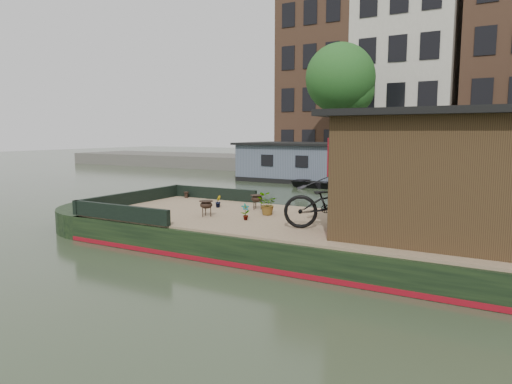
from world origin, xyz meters
The scene contains 18 objects.
ground centered at (0.00, 0.00, 0.00)m, with size 120.00×120.00×0.00m, color #283320.
houseboat_hull centered at (-1.33, 0.00, 0.27)m, with size 14.01×4.02×0.60m.
houseboat_deck centered at (0.00, 0.00, 0.62)m, with size 11.80×3.80×0.05m, color #9D8161.
bow_bulwark centered at (-5.07, 0.00, 0.82)m, with size 3.00×4.00×0.35m.
cabin centered at (2.19, 0.00, 1.88)m, with size 4.00×3.50×2.42m.
bicycle centered at (0.20, -0.45, 1.20)m, with size 0.73×2.09×1.10m, color black.
potted_plant_a centered at (-1.91, -0.52, 0.84)m, with size 0.20×0.14×0.38m, color maroon.
potted_plant_b centered at (-3.49, 0.68, 0.81)m, with size 0.18×0.14×0.32m, color brown.
potted_plant_c centered at (-1.80, 0.30, 0.92)m, with size 0.48×0.42×0.53m, color #A0432E.
brazier_front centered at (-2.97, -0.58, 0.84)m, with size 0.36×0.36×0.38m, color black, non-canonical shape.
brazier_rear centered at (-2.40, 0.91, 0.84)m, with size 0.36×0.36×0.38m, color black, non-canonical shape.
bollard_port centered at (-5.36, 1.70, 0.74)m, with size 0.16×0.16×0.19m, color black.
bollard_stbd centered at (-5.60, -1.30, 0.75)m, with size 0.17×0.17×0.19m, color black.
dinghy centered at (-4.35, 11.50, 0.37)m, with size 2.53×3.54×0.73m, color black.
far_houseboat centered at (0.00, 14.00, 0.97)m, with size 20.40×4.40×2.11m.
quay centered at (0.00, 20.50, 0.45)m, with size 60.00×6.00×0.90m, color #47443F.
townhouse_row centered at (0.15, 27.50, 7.90)m, with size 27.25×8.00×16.50m.
tree_left centered at (-6.36, 19.07, 5.89)m, with size 4.40×4.40×7.40m.
Camera 1 is at (3.39, -9.41, 2.65)m, focal length 32.00 mm.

